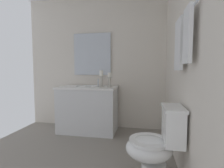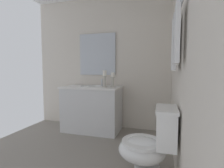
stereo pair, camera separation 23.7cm
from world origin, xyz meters
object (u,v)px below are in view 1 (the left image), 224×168
at_px(candle_holder_tall, 109,80).
at_px(towel_bar, 186,16).
at_px(sink_basin, 88,89).
at_px(towel_center, 188,35).
at_px(candle_holder_short, 101,78).
at_px(towel_near_vanity, 179,45).
at_px(vanity_cabinet, 88,109).
at_px(mirror, 92,54).
at_px(toilet, 156,145).

height_order(candle_holder_tall, towel_bar, towel_bar).
relative_size(sink_basin, towel_center, 0.92).
relative_size(candle_holder_short, towel_near_vanity, 0.58).
distance_m(towel_near_vanity, towel_center, 0.34).
xyz_separation_m(vanity_cabinet, mirror, (-0.28, 0.00, 0.99)).
bearing_deg(towel_near_vanity, vanity_cabinet, -130.52).
relative_size(towel_near_vanity, towel_center, 1.12).
bearing_deg(candle_holder_tall, candle_holder_short, -76.11).
bearing_deg(sink_basin, towel_near_vanity, 49.46).
bearing_deg(mirror, towel_bar, 40.17).
distance_m(vanity_cabinet, towel_bar, 2.17).
height_order(vanity_cabinet, towel_center, towel_center).
xyz_separation_m(toilet, towel_center, (0.23, 0.20, 1.00)).
distance_m(mirror, candle_holder_short, 0.62).
xyz_separation_m(candle_holder_short, towel_center, (1.38, 1.03, 0.41)).
bearing_deg(towel_bar, toilet, -104.91).
xyz_separation_m(vanity_cabinet, candle_holder_short, (0.07, 0.26, 0.55)).
distance_m(vanity_cabinet, towel_center, 2.17).
relative_size(sink_basin, candle_holder_tall, 1.61).
height_order(sink_basin, towel_near_vanity, towel_near_vanity).
bearing_deg(towel_center, toilet, -138.16).
bearing_deg(towel_near_vanity, mirror, -136.95).
distance_m(toilet, towel_near_vanity, 1.00).
height_order(sink_basin, toilet, sink_basin).
distance_m(candle_holder_tall, toilet, 1.49).
height_order(candle_holder_tall, candle_holder_short, candle_holder_short).
height_order(sink_basin, towel_center, towel_center).
bearing_deg(toilet, towel_bar, 75.09).
xyz_separation_m(candle_holder_short, toilet, (1.15, 0.83, -0.59)).
xyz_separation_m(candle_holder_tall, toilet, (1.18, 0.70, -0.57)).
relative_size(sink_basin, toilet, 0.54).
xyz_separation_m(mirror, candle_holder_tall, (0.31, 0.40, -0.46)).
relative_size(candle_holder_tall, candle_holder_short, 0.87).
bearing_deg(vanity_cabinet, candle_holder_tall, 85.26).
bearing_deg(sink_basin, mirror, -179.80).
bearing_deg(towel_near_vanity, towel_center, 0.00).
height_order(candle_holder_tall, toilet, candle_holder_tall).
xyz_separation_m(vanity_cabinet, sink_basin, (0.00, 0.00, 0.36)).
height_order(vanity_cabinet, towel_near_vanity, towel_near_vanity).
bearing_deg(towel_center, towel_bar, 173.92).
bearing_deg(candle_holder_short, vanity_cabinet, -104.06).
relative_size(sink_basin, towel_bar, 0.59).
bearing_deg(towel_bar, sink_basin, -134.19).
distance_m(towel_bar, towel_center, 0.26).
height_order(toilet, towel_near_vanity, towel_near_vanity).
relative_size(vanity_cabinet, sink_basin, 2.56).
height_order(sink_basin, candle_holder_tall, candle_holder_tall).
bearing_deg(mirror, candle_holder_short, 37.21).
bearing_deg(candle_holder_tall, vanity_cabinet, -94.74).
bearing_deg(mirror, toilet, 36.10).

